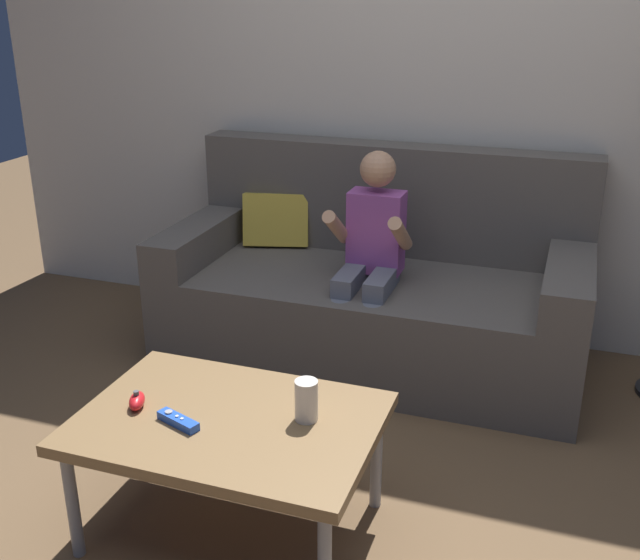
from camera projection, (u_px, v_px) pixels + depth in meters
name	position (u px, v px, depth m)	size (l,w,h in m)	color
ground_plane	(327.00, 546.00, 2.21)	(9.02, 9.02, 0.00)	brown
wall_back	(452.00, 57.00, 3.19)	(4.51, 0.05, 2.50)	beige
couch	(374.00, 290.00, 3.27)	(1.76, 0.80, 0.89)	#56514C
person_seated_on_couch	(370.00, 254.00, 3.01)	(0.31, 0.38, 0.93)	slate
coffee_table	(229.00, 428.00, 2.16)	(0.85, 0.60, 0.39)	brown
game_remote_blue_near_edge	(178.00, 421.00, 2.11)	(0.14, 0.08, 0.03)	blue
nunchuk_red	(137.00, 401.00, 2.19)	(0.07, 0.10, 0.05)	red
soda_can	(306.00, 400.00, 2.11)	(0.07, 0.07, 0.12)	silver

